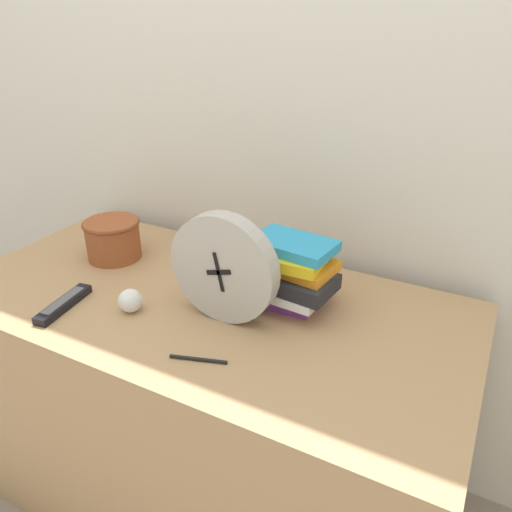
# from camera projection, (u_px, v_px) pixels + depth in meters

# --- Properties ---
(wall_back) EXTENTS (6.00, 0.04, 2.40)m
(wall_back) POSITION_uv_depth(u_px,v_px,m) (274.00, 86.00, 1.39)
(wall_back) COLOR silver
(wall_back) RESTS_ON ground_plane
(desk) EXTENTS (1.35, 0.67, 0.72)m
(desk) POSITION_uv_depth(u_px,v_px,m) (209.00, 406.00, 1.44)
(desk) COLOR tan
(desk) RESTS_ON ground_plane
(desk_clock) EXTENTS (0.27, 0.05, 0.27)m
(desk_clock) POSITION_uv_depth(u_px,v_px,m) (223.00, 268.00, 1.15)
(desk_clock) COLOR #B7B2A8
(desk_clock) RESTS_ON desk
(book_stack) EXTENTS (0.26, 0.19, 0.18)m
(book_stack) POSITION_uv_depth(u_px,v_px,m) (287.00, 271.00, 1.23)
(book_stack) COLOR #7A3899
(book_stack) RESTS_ON desk
(basket) EXTENTS (0.17, 0.17, 0.12)m
(basket) POSITION_uv_depth(u_px,v_px,m) (113.00, 238.00, 1.47)
(basket) COLOR #994C28
(basket) RESTS_ON desk
(tv_remote) EXTENTS (0.06, 0.18, 0.02)m
(tv_remote) POSITION_uv_depth(u_px,v_px,m) (64.00, 304.00, 1.24)
(tv_remote) COLOR black
(tv_remote) RESTS_ON desk
(crumpled_paper_ball) EXTENTS (0.06, 0.06, 0.06)m
(crumpled_paper_ball) POSITION_uv_depth(u_px,v_px,m) (130.00, 301.00, 1.22)
(crumpled_paper_ball) COLOR white
(crumpled_paper_ball) RESTS_ON desk
(pen) EXTENTS (0.12, 0.05, 0.01)m
(pen) POSITION_uv_depth(u_px,v_px,m) (198.00, 359.00, 1.06)
(pen) COLOR black
(pen) RESTS_ON desk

